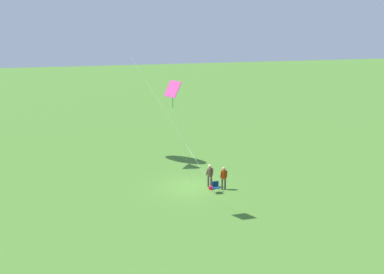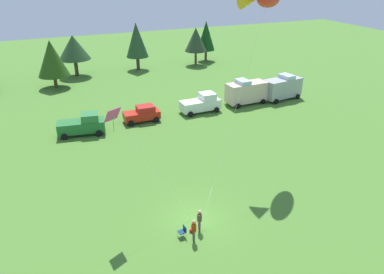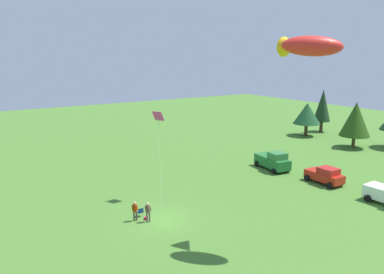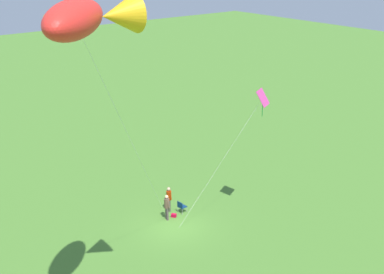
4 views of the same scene
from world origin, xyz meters
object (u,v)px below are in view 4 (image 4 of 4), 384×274
person_spectator (169,197)px  folding_chair (181,206)px  backpack_on_grass (174,215)px  kite_diamond_rainbow (261,101)px  kite_large_fish (86,18)px  person_kite_flyer (167,205)px

person_spectator → folding_chair: bearing=-42.2°
folding_chair → person_spectator: 1.02m
backpack_on_grass → kite_diamond_rainbow: size_ratio=0.04×
backpack_on_grass → kite_large_fish: kite_large_fish is taller
kite_large_fish → kite_diamond_rainbow: kite_large_fish is taller
person_spectator → backpack_on_grass: (0.26, 0.87, -0.91)m
folding_chair → kite_diamond_rainbow: 9.01m
person_kite_flyer → backpack_on_grass: (-0.53, 0.03, -0.91)m
person_kite_flyer → kite_large_fish: (9.06, 7.96, 13.48)m
person_kite_flyer → backpack_on_grass: person_kite_flyer is taller
person_spectator → backpack_on_grass: person_spectator is taller
folding_chair → backpack_on_grass: bearing=-173.0°
person_kite_flyer → folding_chair: (-1.28, -0.13, -0.53)m
person_spectator → kite_large_fish: size_ratio=0.11×
folding_chair → kite_diamond_rainbow: kite_diamond_rainbow is taller
person_spectator → kite_large_fish: kite_large_fish is taller
person_spectator → kite_diamond_rainbow: bearing=-35.8°
folding_chair → backpack_on_grass: size_ratio=2.56×
folding_chair → kite_large_fish: bearing=-146.5°
kite_large_fish → kite_diamond_rainbow: 15.72m
kite_large_fish → kite_diamond_rainbow: (-13.63, -4.39, -6.48)m
kite_large_fish → person_spectator: bearing=-138.2°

